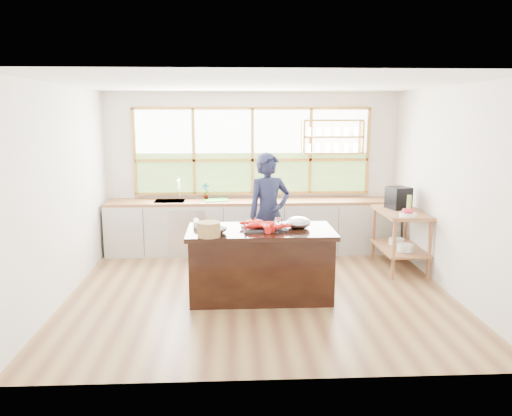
{
  "coord_description": "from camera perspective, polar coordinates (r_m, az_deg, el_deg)",
  "views": [
    {
      "loc": [
        -0.36,
        -6.33,
        2.35
      ],
      "look_at": [
        -0.04,
        0.15,
        1.11
      ],
      "focal_mm": 35.0,
      "sensor_mm": 36.0,
      "label": 1
    }
  ],
  "objects": [
    {
      "name": "room_shell",
      "position": [
        6.88,
        0.39,
        5.85
      ],
      "size": [
        5.02,
        4.52,
        2.71
      ],
      "color": "silver",
      "rests_on": "ground_plane"
    },
    {
      "name": "right_shelf_unit",
      "position": [
        7.85,
        16.22,
        -2.44
      ],
      "size": [
        0.62,
        1.1,
        0.9
      ],
      "color": "#976238",
      "rests_on": "ground_plane"
    },
    {
      "name": "wine_glass",
      "position": [
        6.0,
        2.49,
        -1.57
      ],
      "size": [
        0.08,
        0.08,
        0.22
      ],
      "color": "white",
      "rests_on": "island"
    },
    {
      "name": "wine_bottle",
      "position": [
        7.65,
        17.09,
        0.44
      ],
      "size": [
        0.08,
        0.08,
        0.27
      ],
      "primitive_type": "cylinder",
      "rotation": [
        0.0,
        0.0,
        0.33
      ],
      "color": "#A1C558",
      "rests_on": "right_shelf_unit"
    },
    {
      "name": "potted_plant",
      "position": [
        8.44,
        -5.79,
        1.92
      ],
      "size": [
        0.17,
        0.12,
        0.3
      ],
      "primitive_type": "imported",
      "rotation": [
        0.0,
        0.0,
        -0.12
      ],
      "color": "slate",
      "rests_on": "back_counter"
    },
    {
      "name": "mixing_bowl_right",
      "position": [
        6.4,
        4.82,
        -1.68
      ],
      "size": [
        0.32,
        0.32,
        0.15
      ],
      "primitive_type": "ellipsoid",
      "color": "#AFB0B6",
      "rests_on": "island"
    },
    {
      "name": "wicker_basket",
      "position": [
        5.95,
        -5.4,
        -2.45
      ],
      "size": [
        0.27,
        0.27,
        0.18
      ],
      "primitive_type": "cylinder",
      "color": "#A57D41",
      "rests_on": "island"
    },
    {
      "name": "slate_board",
      "position": [
        6.3,
        0.93,
        -2.38
      ],
      "size": [
        0.59,
        0.45,
        0.02
      ],
      "primitive_type": "cube",
      "rotation": [
        0.0,
        0.0,
        0.1
      ],
      "color": "black",
      "rests_on": "island"
    },
    {
      "name": "espresso_machine",
      "position": [
        7.93,
        15.97,
        1.12
      ],
      "size": [
        0.37,
        0.39,
        0.34
      ],
      "primitive_type": "cube",
      "rotation": [
        0.0,
        0.0,
        0.29
      ],
      "color": "black",
      "rests_on": "right_shelf_unit"
    },
    {
      "name": "parchment_roll",
      "position": [
        6.53,
        -6.84,
        -1.72
      ],
      "size": [
        0.11,
        0.31,
        0.08
      ],
      "primitive_type": "cylinder",
      "rotation": [
        1.57,
        0.0,
        0.09
      ],
      "color": "white",
      "rests_on": "island"
    },
    {
      "name": "island",
      "position": [
        6.43,
        0.52,
        -6.32
      ],
      "size": [
        1.85,
        0.9,
        0.9
      ],
      "color": "black",
      "rests_on": "ground_plane"
    },
    {
      "name": "ground_plane",
      "position": [
        6.76,
        0.41,
        -9.5
      ],
      "size": [
        5.0,
        5.0,
        0.0
      ],
      "primitive_type": "plane",
      "color": "olive"
    },
    {
      "name": "cutting_board",
      "position": [
        8.4,
        -4.59,
        0.91
      ],
      "size": [
        0.46,
        0.38,
        0.01
      ],
      "primitive_type": "cube",
      "rotation": [
        0.0,
        0.0,
        0.23
      ],
      "color": "green",
      "rests_on": "back_counter"
    },
    {
      "name": "lobster_pile",
      "position": [
        6.28,
        0.87,
        -1.97
      ],
      "size": [
        0.55,
        0.48,
        0.08
      ],
      "color": "red",
      "rests_on": "slate_board"
    },
    {
      "name": "mixing_bowl_left",
      "position": [
        6.13,
        -4.6,
        -2.32
      ],
      "size": [
        0.27,
        0.27,
        0.13
      ],
      "primitive_type": "ellipsoid",
      "color": "#AFB0B6",
      "rests_on": "island"
    },
    {
      "name": "fruit_bowl",
      "position": [
        7.41,
        16.96,
        -0.58
      ],
      "size": [
        0.24,
        0.24,
        0.11
      ],
      "color": "white",
      "rests_on": "right_shelf_unit"
    },
    {
      "name": "cook",
      "position": [
        7.25,
        1.49,
        -0.75
      ],
      "size": [
        0.76,
        0.62,
        1.79
      ],
      "primitive_type": "imported",
      "rotation": [
        0.0,
        0.0,
        0.33
      ],
      "color": "#191D3A",
      "rests_on": "ground_plane"
    },
    {
      "name": "back_counter",
      "position": [
        8.49,
        -0.45,
        -2.06
      ],
      "size": [
        4.9,
        0.63,
        0.9
      ],
      "color": "#B2B1A7",
      "rests_on": "ground_plane"
    }
  ]
}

